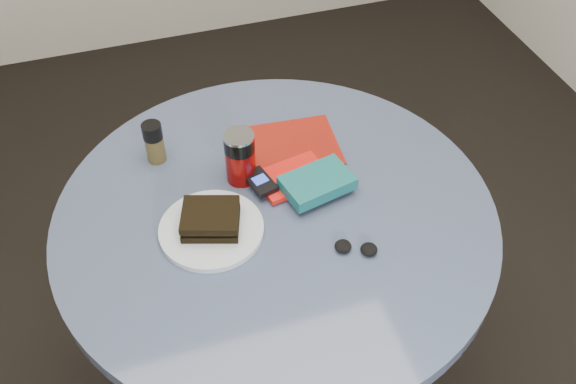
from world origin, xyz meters
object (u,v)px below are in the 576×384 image
object	(u,v)px
red_book	(292,177)
mp3_player	(260,182)
sandwich	(211,219)
pepper_grinder	(154,142)
magazine	(286,147)
novel	(317,183)
soda_can	(240,157)
headphones	(356,248)
table	(276,256)
plate	(211,230)

from	to	relation	value
red_book	mp3_player	bearing A→B (deg)	172.75
sandwich	pepper_grinder	size ratio (longest dim) A/B	1.37
magazine	novel	bearing A→B (deg)	-79.12
soda_can	headphones	xyz separation A→B (m)	(0.17, -0.29, -0.06)
table	plate	distance (m)	0.23
pepper_grinder	novel	world-z (taller)	pepper_grinder
pepper_grinder	magazine	size ratio (longest dim) A/B	0.42
soda_can	novel	size ratio (longest dim) A/B	0.85
sandwich	soda_can	size ratio (longest dim) A/B	1.11
sandwich	novel	bearing A→B (deg)	8.00
red_book	plate	bearing A→B (deg)	-166.93
table	headphones	bearing A→B (deg)	-52.11
novel	headphones	world-z (taller)	novel
plate	sandwich	distance (m)	0.03
plate	soda_can	world-z (taller)	soda_can
pepper_grinder	soda_can	bearing A→B (deg)	-35.39
headphones	soda_can	bearing A→B (deg)	120.96
plate	pepper_grinder	world-z (taller)	pepper_grinder
table	magazine	bearing A→B (deg)	65.77
table	magazine	distance (m)	0.27
sandwich	red_book	size ratio (longest dim) A/B	0.91
table	sandwich	bearing A→B (deg)	-174.98
headphones	magazine	bearing A→B (deg)	96.28
magazine	soda_can	bearing A→B (deg)	-147.15
red_book	soda_can	bearing A→B (deg)	146.89
plate	magazine	bearing A→B (deg)	41.79
sandwich	red_book	xyz separation A→B (m)	(0.22, 0.09, -0.02)
soda_can	novel	xyz separation A→B (m)	(0.15, -0.10, -0.03)
plate	magazine	xyz separation A→B (m)	(0.24, 0.21, -0.01)
magazine	novel	distance (m)	0.18
table	plate	xyz separation A→B (m)	(-0.15, -0.02, 0.17)
table	mp3_player	distance (m)	0.20
plate	novel	xyz separation A→B (m)	(0.26, 0.04, 0.03)
novel	mp3_player	xyz separation A→B (m)	(-0.12, 0.05, -0.01)
table	sandwich	size ratio (longest dim) A/B	6.78
sandwich	novel	distance (m)	0.26
table	novel	world-z (taller)	novel
table	mp3_player	world-z (taller)	mp3_player
table	red_book	bearing A→B (deg)	49.96
sandwich	mp3_player	xyz separation A→B (m)	(0.14, 0.09, -0.01)
magazine	headphones	distance (m)	0.36
pepper_grinder	novel	bearing A→B (deg)	-34.58
pepper_grinder	magazine	bearing A→B (deg)	-10.00
plate	table	bearing A→B (deg)	6.74
magazine	pepper_grinder	bearing A→B (deg)	174.64
plate	novel	bearing A→B (deg)	8.98
plate	novel	world-z (taller)	novel
novel	headphones	xyz separation A→B (m)	(0.02, -0.19, -0.02)
red_book	mp3_player	world-z (taller)	mp3_player
plate	novel	distance (m)	0.26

